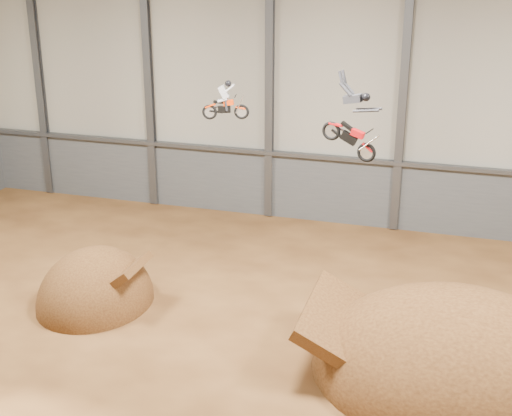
{
  "coord_description": "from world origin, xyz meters",
  "views": [
    {
      "loc": [
        6.28,
        -19.77,
        13.8
      ],
      "look_at": [
        -0.82,
        4.0,
        4.56
      ],
      "focal_mm": 50.0,
      "sensor_mm": 36.0,
      "label": 1
    }
  ],
  "objects_px": {
    "takeoff_ramp": "(96,302)",
    "landing_ramp": "(454,375)",
    "fmx_rider_a": "(226,98)",
    "fmx_rider_b": "(346,116)"
  },
  "relations": [
    {
      "from": "takeoff_ramp",
      "to": "fmx_rider_a",
      "type": "height_order",
      "value": "fmx_rider_a"
    },
    {
      "from": "takeoff_ramp",
      "to": "fmx_rider_a",
      "type": "xyz_separation_m",
      "value": [
        4.76,
        2.82,
        8.16
      ]
    },
    {
      "from": "landing_ramp",
      "to": "fmx_rider_b",
      "type": "bearing_deg",
      "value": 157.22
    },
    {
      "from": "takeoff_ramp",
      "to": "landing_ramp",
      "type": "bearing_deg",
      "value": -4.89
    },
    {
      "from": "takeoff_ramp",
      "to": "fmx_rider_b",
      "type": "bearing_deg",
      "value": 3.66
    },
    {
      "from": "landing_ramp",
      "to": "fmx_rider_a",
      "type": "bearing_deg",
      "value": 156.95
    },
    {
      "from": "takeoff_ramp",
      "to": "fmx_rider_a",
      "type": "distance_m",
      "value": 9.86
    },
    {
      "from": "takeoff_ramp",
      "to": "fmx_rider_b",
      "type": "distance_m",
      "value": 12.9
    },
    {
      "from": "fmx_rider_a",
      "to": "landing_ramp",
      "type": "bearing_deg",
      "value": -35.2
    },
    {
      "from": "takeoff_ramp",
      "to": "landing_ramp",
      "type": "distance_m",
      "value": 14.3
    }
  ]
}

